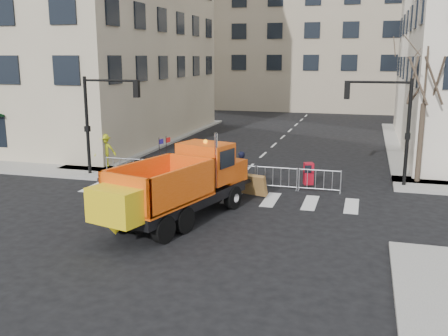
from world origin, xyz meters
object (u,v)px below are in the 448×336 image
(plow_truck, at_px, (178,184))
(cop_b, at_px, (215,178))
(worker, at_px, (105,150))
(newspaper_box, at_px, (308,174))
(cop_a, at_px, (241,170))
(cop_c, at_px, (225,171))

(plow_truck, bearing_deg, cop_b, 10.33)
(worker, relative_size, newspaper_box, 1.73)
(plow_truck, distance_m, cop_a, 5.71)
(cop_c, bearing_deg, cop_a, 116.33)
(plow_truck, bearing_deg, cop_c, 12.24)
(worker, bearing_deg, cop_a, -41.85)
(cop_a, distance_m, newspaper_box, 3.43)
(cop_a, bearing_deg, cop_c, -35.23)
(cop_a, height_order, cop_c, cop_a)
(plow_truck, bearing_deg, cop_a, 4.16)
(cop_b, bearing_deg, worker, -28.40)
(cop_a, distance_m, cop_c, 0.81)
(cop_a, bearing_deg, newspaper_box, 166.57)
(cop_b, xyz_separation_m, newspaper_box, (3.96, 3.07, -0.24))
(plow_truck, relative_size, worker, 4.85)
(worker, bearing_deg, newspaper_box, -32.01)
(cop_b, xyz_separation_m, worker, (-7.95, 4.12, 0.17))
(plow_truck, xyz_separation_m, newspaper_box, (4.31, 6.83, -0.84))
(worker, bearing_deg, cop_b, -54.37)
(worker, height_order, newspaper_box, worker)
(cop_a, relative_size, cop_b, 1.01)
(newspaper_box, bearing_deg, worker, 154.35)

